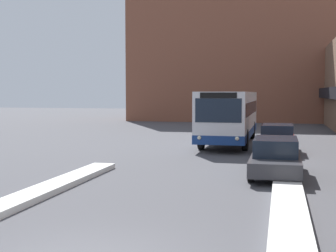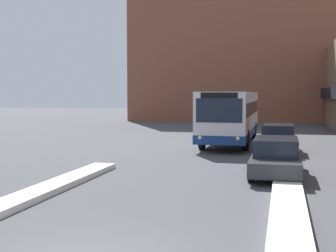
{
  "view_description": "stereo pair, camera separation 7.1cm",
  "coord_description": "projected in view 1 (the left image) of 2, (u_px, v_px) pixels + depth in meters",
  "views": [
    {
      "loc": [
        3.36,
        -7.4,
        3.05
      ],
      "look_at": [
        -0.27,
        7.63,
        1.96
      ],
      "focal_mm": 50.0,
      "sensor_mm": 36.0,
      "label": 1
    },
    {
      "loc": [
        3.42,
        -7.38,
        3.05
      ],
      "look_at": [
        -0.27,
        7.63,
        1.96
      ],
      "focal_mm": 50.0,
      "sensor_mm": 36.0,
      "label": 2
    }
  ],
  "objects": [
    {
      "name": "building_backdrop_far",
      "position": [
        250.0,
        52.0,
        51.14
      ],
      "size": [
        26.0,
        8.0,
        15.03
      ],
      "color": "brown",
      "rests_on": "ground_plane"
    },
    {
      "name": "city_bus",
      "position": [
        230.0,
        115.0,
        28.18
      ],
      "size": [
        2.63,
        11.03,
        3.12
      ],
      "color": "silver",
      "rests_on": "ground_plane"
    },
    {
      "name": "snow_bank_right",
      "position": [
        290.0,
        221.0,
        10.76
      ],
      "size": [
        0.9,
        9.65,
        0.23
      ],
      "color": "silver",
      "rests_on": "ground_plane"
    },
    {
      "name": "parked_car_middle",
      "position": [
        277.0,
        139.0,
        23.99
      ],
      "size": [
        1.82,
        4.32,
        1.44
      ],
      "color": "maroon",
      "rests_on": "ground_plane"
    },
    {
      "name": "parked_car_front",
      "position": [
        275.0,
        157.0,
        17.22
      ],
      "size": [
        1.8,
        4.62,
        1.39
      ],
      "color": "#38383D",
      "rests_on": "ground_plane"
    }
  ]
}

